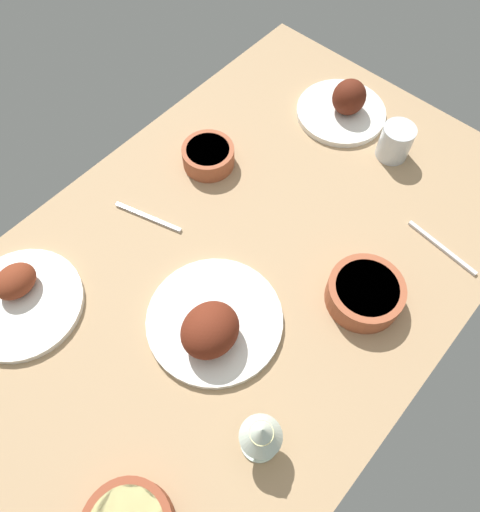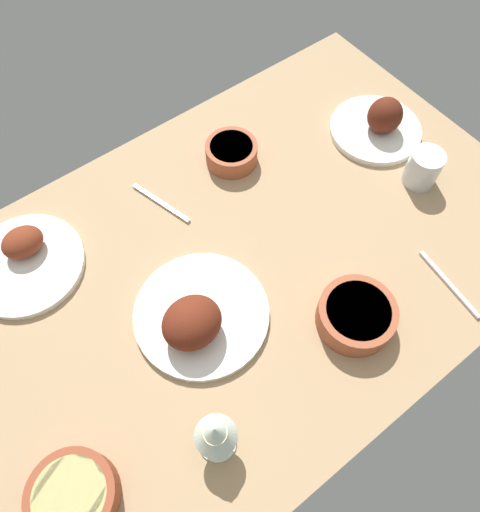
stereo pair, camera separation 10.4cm
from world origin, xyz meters
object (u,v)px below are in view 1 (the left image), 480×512
plate_center_main (20,297)px  bowl_onions (208,155)px  plate_far_side (344,106)px  water_tumbler (395,142)px  wine_glass (261,434)px  spoon_loose (148,217)px  plate_near_viewer (212,325)px  fork_loose (442,248)px  bowl_sauce (365,293)px

plate_center_main → bowl_onions: 53.65cm
plate_far_side → water_tumbler: size_ratio=2.63×
wine_glass → spoon_loose: (-20.54, -51.56, -9.53)cm
plate_near_viewer → fork_loose: 54.61cm
fork_loose → spoon_loose: (38.17, -55.38, 0.00)cm
plate_near_viewer → wine_glass: size_ratio=2.02×
bowl_sauce → spoon_loose: size_ratio=0.92×
water_tumbler → fork_loose: 28.81cm
plate_center_main → plate_near_viewer: bearing=122.1°
plate_center_main → spoon_loose: 32.47cm
plate_center_main → spoon_loose: bearing=172.1°
bowl_onions → water_tumbler: (-32.60, 32.39, 1.64)cm
plate_near_viewer → bowl_sauce: plate_near_viewer is taller
bowl_sauce → spoon_loose: bowl_sauce is taller
bowl_onions → wine_glass: 67.42cm
bowl_onions → bowl_sauce: size_ratio=0.81×
bowl_onions → bowl_sauce: (5.44, 49.85, 0.34)cm
plate_center_main → fork_loose: bearing=139.6°
fork_loose → spoon_loose: bearing=41.0°
plate_center_main → bowl_sauce: (-48.08, 53.53, 1.39)cm
water_tumbler → spoon_loose: (53.98, -31.63, -4.06)cm
bowl_onions → fork_loose: bowl_onions is taller
fork_loose → spoon_loose: size_ratio=1.06×
bowl_sauce → wine_glass: bearing=3.9°
plate_center_main → wine_glass: bearing=101.7°
plate_far_side → spoon_loose: 58.96cm
bowl_onions → fork_loose: 58.65cm
plate_center_main → bowl_sauce: bearing=131.9°
wine_glass → bowl_sauce: bearing=-176.1°
plate_center_main → wine_glass: 57.77cm
plate_center_main → spoon_loose: size_ratio=1.48×
water_tumbler → plate_far_side: bearing=-100.3°
plate_center_main → wine_glass: wine_glass is taller
bowl_sauce → plate_far_side: bearing=-139.9°
plate_near_viewer → bowl_sauce: size_ratio=1.77×
bowl_onions → fork_loose: size_ratio=0.70×
plate_far_side → wine_glass: wine_glass is taller
bowl_onions → wine_glass: wine_glass is taller
plate_far_side → water_tumbler: (3.12, 17.20, 1.43)cm
bowl_onions → bowl_sauce: 50.15cm
plate_far_side → fork_loose: bearing=65.2°
plate_center_main → fork_loose: plate_center_main is taller
plate_near_viewer → water_tumbler: (-64.25, 1.28, 1.06)cm
bowl_sauce → fork_loose: size_ratio=0.87×
plate_center_main → water_tumbler: bearing=157.3°
plate_center_main → fork_loose: 92.32cm
plate_near_viewer → plate_far_side: size_ratio=1.20×
plate_far_side → bowl_onions: bearing=-23.0°
plate_far_side → plate_center_main: 91.22cm
plate_far_side → fork_loose: 45.19cm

